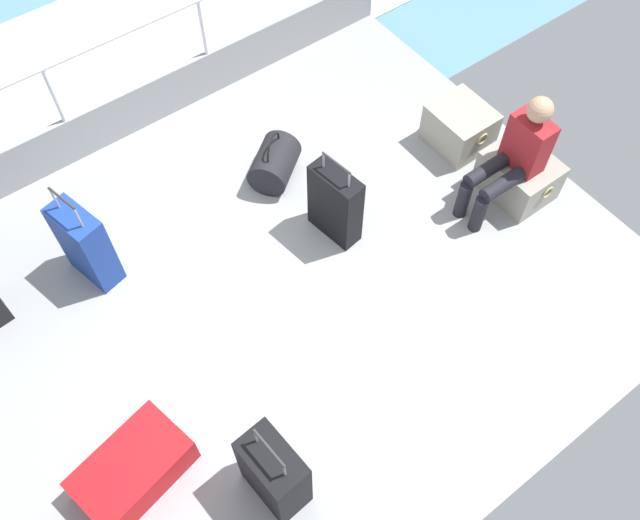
# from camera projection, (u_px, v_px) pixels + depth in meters

# --- Properties ---
(ground_plane) EXTENTS (4.40, 5.20, 0.06)m
(ground_plane) POSITION_uv_depth(u_px,v_px,m) (285.00, 287.00, 5.35)
(ground_plane) COLOR #939699
(gunwale_port) EXTENTS (0.06, 5.20, 0.45)m
(gunwale_port) POSITION_uv_depth(u_px,v_px,m) (144.00, 104.00, 6.07)
(gunwale_port) COLOR #939699
(gunwale_port) RESTS_ON ground_plane
(railing_port) EXTENTS (0.04, 4.20, 1.02)m
(railing_port) POSITION_uv_depth(u_px,v_px,m) (129.00, 55.00, 5.60)
(railing_port) COLOR silver
(railing_port) RESTS_ON ground_plane
(sea_wake) EXTENTS (12.00, 12.00, 0.01)m
(sea_wake) POSITION_uv_depth(u_px,v_px,m) (90.00, 66.00, 7.16)
(sea_wake) COLOR #598C9E
(sea_wake) RESTS_ON ground_plane
(cargo_crate_0) EXTENTS (0.55, 0.46, 0.38)m
(cargo_crate_0) POSITION_uv_depth(u_px,v_px,m) (460.00, 127.00, 5.97)
(cargo_crate_0) COLOR #9E9989
(cargo_crate_0) RESTS_ON ground_plane
(cargo_crate_1) EXTENTS (0.62, 0.47, 0.37)m
(cargo_crate_1) POSITION_uv_depth(u_px,v_px,m) (519.00, 175.00, 5.68)
(cargo_crate_1) COLOR gray
(cargo_crate_1) RESTS_ON ground_plane
(passenger_seated) EXTENTS (0.34, 0.66, 1.07)m
(passenger_seated) POSITION_uv_depth(u_px,v_px,m) (514.00, 155.00, 5.31)
(passenger_seated) COLOR maroon
(passenger_seated) RESTS_ON ground_plane
(suitcase_0) EXTENTS (0.46, 0.24, 0.84)m
(suitcase_0) POSITION_uv_depth(u_px,v_px,m) (335.00, 204.00, 5.32)
(suitcase_0) COLOR black
(suitcase_0) RESTS_ON ground_plane
(suitcase_1) EXTENTS (0.59, 0.81, 0.28)m
(suitcase_1) POSITION_uv_depth(u_px,v_px,m) (133.00, 469.00, 4.41)
(suitcase_1) COLOR red
(suitcase_1) RESTS_ON ground_plane
(suitcase_2) EXTENTS (0.45, 0.29, 0.84)m
(suitcase_2) POSITION_uv_depth(u_px,v_px,m) (274.00, 473.00, 4.21)
(suitcase_2) COLOR black
(suitcase_2) RESTS_ON ground_plane
(suitcase_3) EXTENTS (0.47, 0.31, 0.94)m
(suitcase_3) POSITION_uv_depth(u_px,v_px,m) (86.00, 245.00, 5.09)
(suitcase_3) COLOR navy
(suitcase_3) RESTS_ON ground_plane
(duffel_bag) EXTENTS (0.54, 0.57, 0.49)m
(duffel_bag) POSITION_uv_depth(u_px,v_px,m) (275.00, 163.00, 5.77)
(duffel_bag) COLOR black
(duffel_bag) RESTS_ON ground_plane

